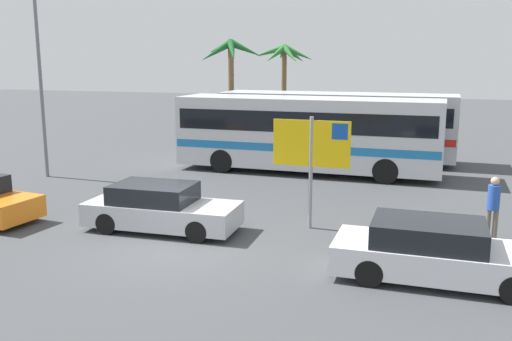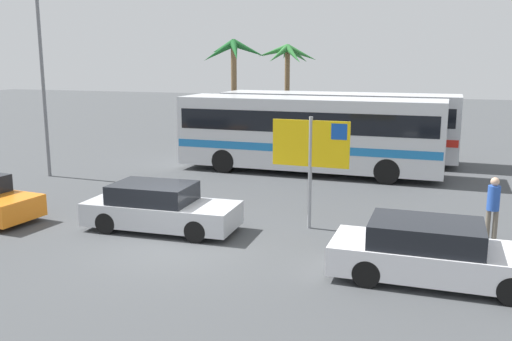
# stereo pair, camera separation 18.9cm
# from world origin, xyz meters

# --- Properties ---
(ground) EXTENTS (120.00, 120.00, 0.00)m
(ground) POSITION_xyz_m (0.00, 0.00, 0.00)
(ground) COLOR #424447
(bus_front_coach) EXTENTS (11.00, 2.64, 3.17)m
(bus_front_coach) POSITION_xyz_m (0.99, 10.43, 1.78)
(bus_front_coach) COLOR silver
(bus_front_coach) RESTS_ON ground
(bus_rear_coach) EXTENTS (11.00, 2.64, 3.17)m
(bus_rear_coach) POSITION_xyz_m (1.53, 13.88, 1.78)
(bus_rear_coach) COLOR silver
(bus_rear_coach) RESTS_ON ground
(ferry_sign) EXTENTS (2.20, 0.11, 3.20)m
(ferry_sign) POSITION_xyz_m (3.00, 2.67, 2.33)
(ferry_sign) COLOR gray
(ferry_sign) RESTS_ON ground
(car_silver) EXTENTS (4.38, 1.90, 1.32)m
(car_silver) POSITION_xyz_m (-1.00, 1.14, 0.64)
(car_silver) COLOR #B7BABF
(car_silver) RESTS_ON ground
(car_white) EXTENTS (4.59, 1.84, 1.32)m
(car_white) POSITION_xyz_m (6.45, -0.20, 0.64)
(car_white) COLOR silver
(car_white) RESTS_ON ground
(pedestrian_crossing_lot) EXTENTS (0.32, 0.32, 1.72)m
(pedestrian_crossing_lot) POSITION_xyz_m (7.80, 3.19, 1.02)
(pedestrian_crossing_lot) COLOR #706656
(pedestrian_crossing_lot) RESTS_ON ground
(lamp_post_left_side) EXTENTS (0.56, 0.20, 7.57)m
(lamp_post_left_side) POSITION_xyz_m (-8.94, 6.18, 4.11)
(lamp_post_left_side) COLOR slate
(lamp_post_left_side) RESTS_ON ground
(palm_tree_seaside) EXTENTS (3.84, 3.65, 5.67)m
(palm_tree_seaside) POSITION_xyz_m (-3.30, 21.69, 4.68)
(palm_tree_seaside) COLOR brown
(palm_tree_seaside) RESTS_ON ground
(palm_tree_inland) EXTENTS (3.71, 3.62, 5.85)m
(palm_tree_inland) POSITION_xyz_m (-5.07, 17.27, 4.69)
(palm_tree_inland) COLOR brown
(palm_tree_inland) RESTS_ON ground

